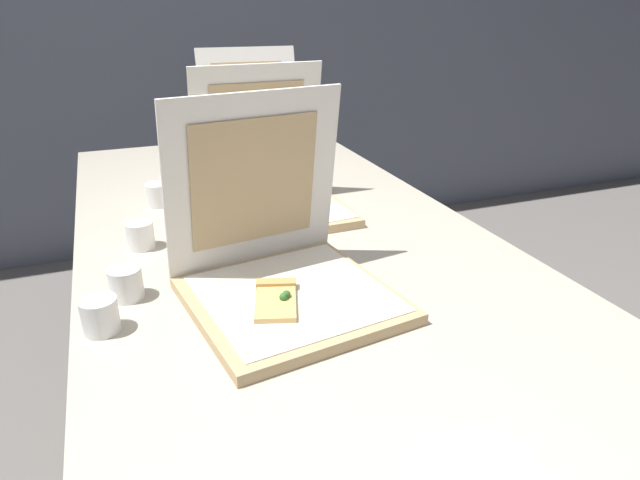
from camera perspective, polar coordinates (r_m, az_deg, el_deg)
table at (r=1.35m, az=-3.19°, el=-1.80°), size 0.96×2.09×0.76m
pizza_box_front at (r=1.06m, az=-3.85°, el=-3.33°), size 0.41×0.41×0.38m
pizza_box_middle at (r=1.50m, az=-5.08°, el=5.01°), size 0.36×0.37×0.37m
pizza_box_back at (r=1.96m, az=-6.09°, el=9.43°), size 0.40×0.50×0.36m
cup_white_near_center at (r=1.13m, az=-19.26°, el=-4.21°), size 0.06×0.06×0.06m
cup_white_far at (r=1.60m, az=-16.28°, el=4.48°), size 0.06×0.06×0.06m
cup_white_mid at (r=1.34m, az=-17.93°, el=0.49°), size 0.06×0.06×0.06m
cup_white_near_left at (r=1.03m, az=-21.60°, el=-7.19°), size 0.06×0.06×0.06m
napkin_pile at (r=0.75m, az=16.43°, el=-22.50°), size 0.17×0.18×0.01m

